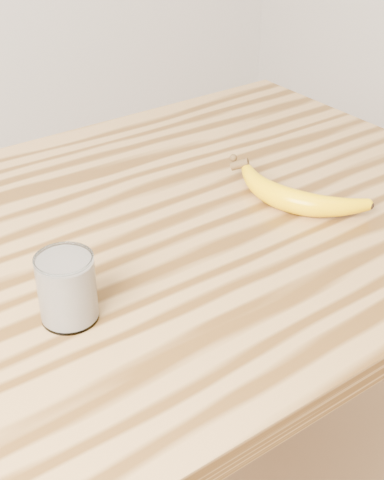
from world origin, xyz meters
TOP-DOWN VIEW (x-y plane):
  - table at (0.00, 0.00)m, footprint 1.20×0.80m
  - smoothie_glass at (-0.18, -0.12)m, footprint 0.07×0.07m
  - banana at (0.22, -0.09)m, footprint 0.22×0.34m

SIDE VIEW (x-z plane):
  - table at x=0.00m, z-range 0.32..1.22m
  - banana at x=0.22m, z-range 0.90..0.94m
  - smoothie_glass at x=-0.18m, z-range 0.90..0.99m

